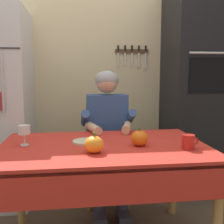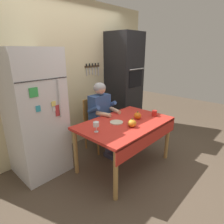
% 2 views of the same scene
% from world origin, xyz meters
% --- Properties ---
extents(back_wall_assembly, '(3.70, 0.13, 2.60)m').
position_xyz_m(back_wall_assembly, '(0.05, 1.35, 1.30)').
color(back_wall_assembly, beige).
rests_on(back_wall_assembly, ground).
extents(wall_oven, '(0.60, 0.64, 2.10)m').
position_xyz_m(wall_oven, '(1.05, 1.00, 1.05)').
color(wall_oven, black).
rests_on(wall_oven, ground).
extents(dining_table, '(1.40, 0.90, 0.74)m').
position_xyz_m(dining_table, '(0.00, 0.08, 0.66)').
color(dining_table, tan).
rests_on(dining_table, ground).
extents(chair_behind_person, '(0.40, 0.40, 0.93)m').
position_xyz_m(chair_behind_person, '(0.10, 0.87, 0.51)').
color(chair_behind_person, '#9E6B33').
rests_on(chair_behind_person, ground).
extents(seated_person, '(0.47, 0.55, 1.25)m').
position_xyz_m(seated_person, '(0.10, 0.68, 0.74)').
color(seated_person, '#38384C').
rests_on(seated_person, ground).
extents(coffee_mug, '(0.11, 0.08, 0.09)m').
position_xyz_m(coffee_mug, '(0.53, -0.08, 0.79)').
color(coffee_mug, '#B2231E').
rests_on(coffee_mug, dining_table).
extents(wine_glass, '(0.08, 0.08, 0.14)m').
position_xyz_m(wine_glass, '(-0.53, 0.15, 0.84)').
color(wine_glass, white).
rests_on(wine_glass, dining_table).
extents(pumpkin_large, '(0.12, 0.12, 0.13)m').
position_xyz_m(pumpkin_large, '(-0.08, -0.09, 0.79)').
color(pumpkin_large, orange).
rests_on(pumpkin_large, dining_table).
extents(pumpkin_medium, '(0.12, 0.12, 0.13)m').
position_xyz_m(pumpkin_medium, '(0.24, 0.04, 0.79)').
color(pumpkin_medium, orange).
rests_on(pumpkin_medium, dining_table).
extents(serving_tray, '(0.19, 0.19, 0.02)m').
position_xyz_m(serving_tray, '(-0.11, 0.17, 0.75)').
color(serving_tray, beige).
rests_on(serving_tray, dining_table).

